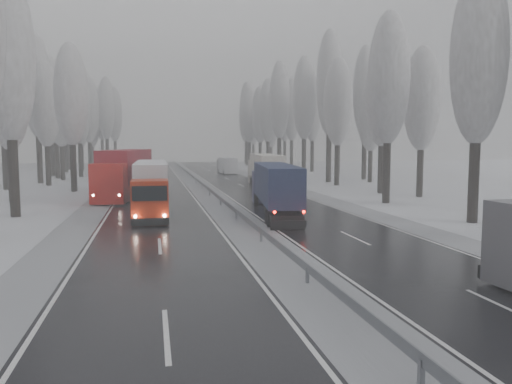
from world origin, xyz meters
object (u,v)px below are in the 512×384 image
object	(u,v)px
truck_red_white	(151,183)
truck_red_red	(125,169)
box_truck_distant	(227,166)
truck_cream_box	(265,169)
truck_blue_box	(274,185)

from	to	relation	value
truck_red_white	truck_red_red	world-z (taller)	truck_red_red
box_truck_distant	truck_red_white	world-z (taller)	truck_red_white
truck_red_white	truck_red_red	size ratio (longest dim) A/B	0.82
truck_cream_box	box_truck_distant	bearing A→B (deg)	95.48
truck_cream_box	truck_red_red	size ratio (longest dim) A/B	0.87
box_truck_distant	truck_red_white	xyz separation A→B (m)	(-12.85, -47.28, 0.77)
box_truck_distant	truck_red_red	distance (m)	38.80
truck_blue_box	truck_cream_box	distance (m)	21.36
truck_blue_box	truck_red_red	size ratio (longest dim) A/B	0.81
truck_blue_box	truck_cream_box	xyz separation A→B (m)	(4.00, 20.99, 0.16)
truck_blue_box	truck_red_white	bearing A→B (deg)	166.19
truck_blue_box	truck_red_white	size ratio (longest dim) A/B	0.99
truck_cream_box	truck_red_white	xyz separation A→B (m)	(-12.87, -17.55, -0.12)
truck_cream_box	box_truck_distant	world-z (taller)	truck_cream_box
box_truck_distant	truck_red_red	xyz separation A→B (m)	(-15.37, -35.60, 1.25)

